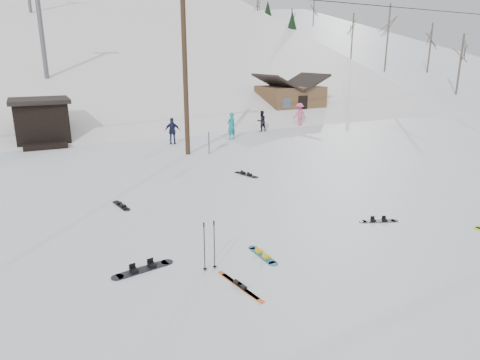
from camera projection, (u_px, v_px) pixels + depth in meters
name	position (u px, v px, depth m)	size (l,w,h in m)	color
ground	(300.00, 272.00, 10.77)	(200.00, 200.00, 0.00)	white
ski_slope	(82.00, 180.00, 61.49)	(60.00, 75.00, 45.00)	white
ridge_right	(319.00, 155.00, 73.03)	(34.00, 85.00, 36.00)	white
treeline_right	(345.00, 93.00, 62.22)	(20.00, 60.00, 10.00)	black
treeline_crest	(56.00, 83.00, 84.84)	(50.00, 6.00, 10.00)	black
utility_pole	(185.00, 67.00, 22.37)	(2.00, 0.26, 9.00)	#3A2819
trail_sign	(209.00, 131.00, 23.42)	(0.50, 0.09, 1.85)	#595B60
lift_hut	(42.00, 121.00, 26.30)	(3.40, 4.10, 2.75)	black
lift_tower_near	(40.00, 20.00, 32.71)	(2.20, 0.36, 8.00)	#595B60
cabin	(290.00, 100.00, 37.38)	(5.39, 4.40, 3.77)	brown
hero_snowboard	(263.00, 255.00, 11.63)	(0.28, 1.34, 0.09)	#16628F
hero_skis	(240.00, 286.00, 10.07)	(0.39, 1.74, 0.09)	#B84912
ski_poles	(209.00, 246.00, 10.68)	(0.36, 0.10, 1.32)	black
board_scatter_a	(143.00, 269.00, 10.85)	(1.64, 0.55, 0.12)	black
board_scatter_b	(121.00, 205.00, 15.48)	(0.44, 1.30, 0.09)	black
board_scatter_d	(379.00, 221.00, 14.04)	(1.23, 0.64, 0.09)	black
board_scatter_f	(246.00, 174.00, 19.50)	(0.63, 1.42, 0.10)	black
skier_teal	(231.00, 126.00, 27.63)	(0.64, 0.42, 1.74)	#0D8085
skier_dark	(261.00, 121.00, 30.62)	(0.72, 0.56, 1.48)	black
skier_pink	(299.00, 115.00, 32.73)	(1.15, 0.66, 1.78)	#D64B7E
skier_navy	(173.00, 131.00, 26.12)	(0.95, 0.40, 1.62)	#161937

